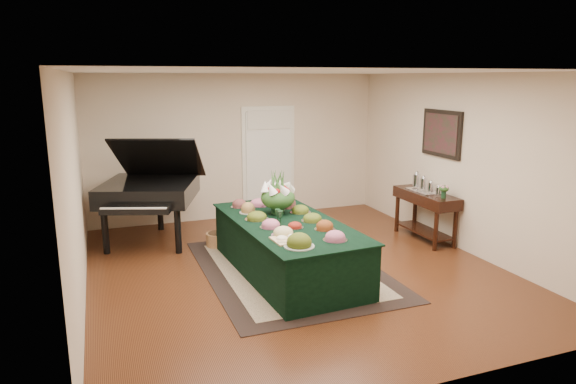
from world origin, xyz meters
name	(u,v)px	position (x,y,z in m)	size (l,w,h in m)	color
ground	(295,269)	(0.00, 0.00, 0.00)	(6.00, 6.00, 0.00)	black
area_rug	(290,269)	(-0.07, 0.02, 0.01)	(2.34, 3.28, 0.01)	black
kitchen_doorway	(269,163)	(0.60, 2.97, 1.02)	(1.05, 0.07, 2.10)	silver
buffet_table	(287,247)	(-0.15, -0.08, 0.37)	(1.45, 2.81, 0.73)	black
food_platters	(284,218)	(-0.19, -0.05, 0.78)	(1.02, 2.41, 0.13)	silver
cutting_board	(287,237)	(-0.44, -0.84, 0.77)	(0.37, 0.37, 0.10)	tan
green_goblets	(279,216)	(-0.28, -0.09, 0.82)	(0.08, 0.17, 0.18)	black
floral_centerpiece	(278,193)	(-0.14, 0.34, 1.03)	(0.51, 0.51, 0.51)	black
grand_piano	(150,190)	(-1.74, 1.99, 0.87)	(1.91, 2.01, 1.73)	black
wicker_basket	(217,240)	(-0.80, 1.37, 0.11)	(0.35, 0.35, 0.22)	#9E6D40
mahogany_sideboard	(426,203)	(2.50, 0.53, 0.62)	(0.45, 1.29, 0.80)	black
tea_service	(425,185)	(2.50, 0.57, 0.92)	(0.34, 0.74, 0.30)	silver
pink_bouquet	(444,189)	(2.50, 0.09, 0.94)	(0.17, 0.17, 0.22)	black
wall_painting	(441,134)	(2.72, 0.53, 1.75)	(0.05, 0.95, 0.75)	black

